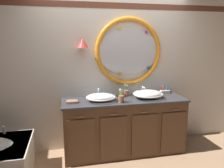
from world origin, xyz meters
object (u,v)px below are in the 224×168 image
Objects in this scene: sink_basin_left at (101,97)px; soap_dispenser at (120,93)px; toothbrush_holder_left at (121,99)px; sink_basin_right at (148,94)px; toothbrush_holder_right at (126,93)px; toiletry_basket at (165,92)px; folded_hand_towel at (72,102)px.

sink_basin_left is 0.38m from soap_dispenser.
toothbrush_holder_left reaches higher than soap_dispenser.
toothbrush_holder_left reaches higher than sink_basin_right.
sink_basin_right is 2.34× the size of toothbrush_holder_right.
sink_basin_right is at bearing -21.96° from soap_dispenser.
toiletry_basket is at bearing 2.69° from toothbrush_holder_right.
soap_dispenser reaches higher than folded_hand_towel.
toothbrush_holder_right is at bearing -177.31° from toiletry_basket.
sink_basin_right is 1.19m from folded_hand_towel.
toiletry_basket is (0.40, 0.23, -0.04)m from sink_basin_right.
toothbrush_holder_right is at bearing 12.54° from folded_hand_towel.
soap_dispenser is 0.82m from toiletry_basket.
toothbrush_holder_left is 0.96m from toiletry_basket.
soap_dispenser reaches higher than sink_basin_right.
toothbrush_holder_left is (0.28, -0.15, 0.00)m from sink_basin_left.
toothbrush_holder_left reaches higher than folded_hand_towel.
toothbrush_holder_right reaches higher than sink_basin_right.
sink_basin_right is (0.76, 0.00, 0.01)m from sink_basin_left.
sink_basin_right is at bearing 17.61° from toothbrush_holder_left.
toothbrush_holder_left is at bearing -12.23° from folded_hand_towel.
sink_basin_right is 0.44m from soap_dispenser.
soap_dispenser is 0.79m from folded_hand_towel.
toothbrush_holder_right is at bearing 23.50° from sink_basin_left.
folded_hand_towel is at bearing -168.07° from soap_dispenser.
toothbrush_holder_left is 1.19× the size of folded_hand_towel.
sink_basin_right is at bearing -0.11° from folded_hand_towel.
folded_hand_towel is (-0.77, -0.16, -0.05)m from soap_dispenser.
soap_dispenser is 0.86× the size of toiletry_basket.
toothbrush_holder_right is 1.22× the size of toiletry_basket.
sink_basin_right is 0.36m from toothbrush_holder_right.
soap_dispenser is at bearing 158.04° from sink_basin_right.
toothbrush_holder_left is (-0.48, -0.15, -0.01)m from sink_basin_right.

